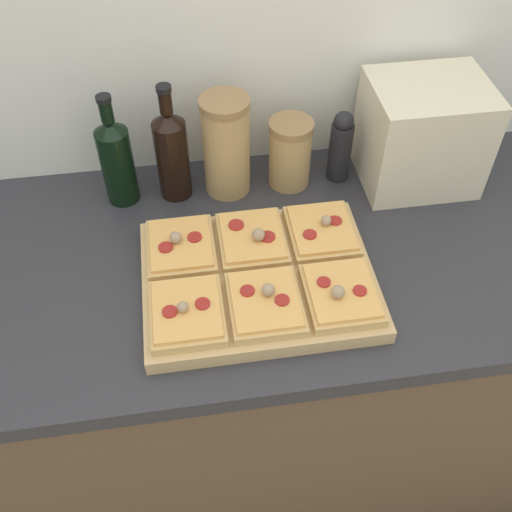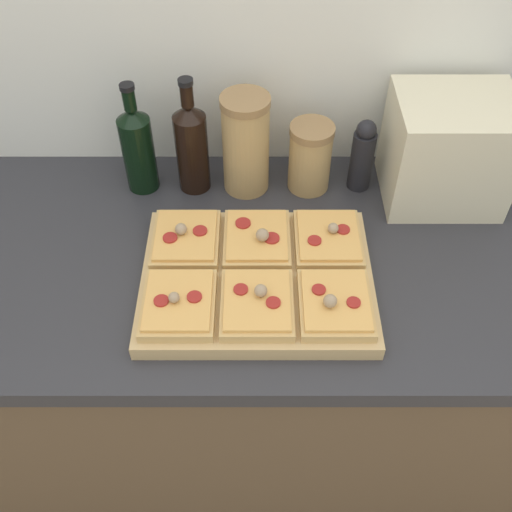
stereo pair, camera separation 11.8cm
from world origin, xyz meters
name	(u,v)px [view 2 (the right image)]	position (x,y,z in m)	size (l,w,h in m)	color
wall_back	(269,26)	(0.00, 0.67, 1.25)	(6.00, 0.06, 2.50)	silver
kitchen_counter	(267,371)	(0.00, 0.32, 0.47)	(2.63, 0.67, 0.93)	brown
cutting_board	(256,280)	(-0.03, 0.23, 0.95)	(0.45, 0.35, 0.03)	tan
pizza_slice_back_left	(185,239)	(-0.17, 0.32, 0.98)	(0.13, 0.16, 0.05)	tan
pizza_slice_back_center	(256,239)	(-0.03, 0.32, 0.98)	(0.13, 0.16, 0.05)	tan
pizza_slice_back_right	(327,238)	(0.12, 0.32, 0.98)	(0.13, 0.16, 0.05)	tan
pizza_slice_front_left	(178,304)	(-0.17, 0.15, 0.98)	(0.13, 0.16, 0.05)	tan
pizza_slice_front_center	(256,303)	(-0.03, 0.15, 0.98)	(0.13, 0.16, 0.05)	tan
pizza_slice_front_right	(334,303)	(0.12, 0.15, 0.98)	(0.13, 0.16, 0.05)	tan
olive_oil_bottle	(136,148)	(-0.29, 0.54, 1.04)	(0.07, 0.07, 0.27)	black
wine_bottle	(190,146)	(-0.17, 0.54, 1.04)	(0.07, 0.07, 0.28)	black
grain_jar_tall	(244,144)	(-0.05, 0.54, 1.05)	(0.11, 0.11, 0.24)	tan
grain_jar_short	(309,157)	(0.09, 0.54, 1.01)	(0.10, 0.10, 0.16)	tan
pepper_mill	(361,155)	(0.21, 0.54, 1.02)	(0.05, 0.05, 0.18)	black
toaster_oven	(446,150)	(0.38, 0.51, 1.05)	(0.28, 0.21, 0.24)	beige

